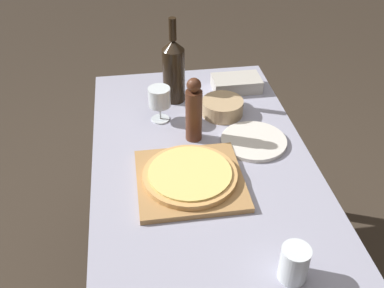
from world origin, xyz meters
The scene contains 10 objects.
dining_table centered at (0.00, 0.00, 0.64)m, with size 0.72×1.27×0.76m.
cutting_board centered at (-0.06, -0.10, 0.77)m, with size 0.33×0.32×0.02m.
pizza centered at (-0.06, -0.10, 0.79)m, with size 0.29×0.29×0.02m.
wine_bottle centered at (-0.05, 0.40, 0.89)m, with size 0.09×0.09×0.33m.
pepper_mill centered at (-0.01, 0.13, 0.87)m, with size 0.06×0.06×0.23m.
wine_glass centered at (-0.12, 0.26, 0.85)m, with size 0.08×0.08×0.13m.
small_bowl centered at (0.12, 0.27, 0.79)m, with size 0.15×0.15×0.06m.
drinking_tumbler centered at (0.14, -0.48, 0.81)m, with size 0.07×0.07×0.10m.
dinner_plate centered at (0.19, 0.07, 0.76)m, with size 0.23×0.23×0.01m.
food_container centered at (0.21, 0.44, 0.78)m, with size 0.19×0.12×0.05m.
Camera 1 is at (-0.21, -1.13, 1.68)m, focal length 42.00 mm.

